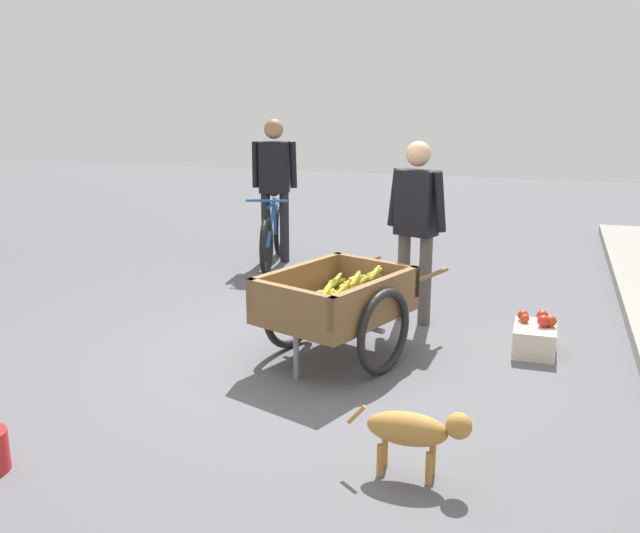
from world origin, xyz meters
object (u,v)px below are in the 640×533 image
object	(u,v)px
bicycle	(273,235)
cyclist_person	(274,177)
vendor_person	(416,216)
fruit_cart	(337,305)
dog	(415,430)
apple_crate	(535,337)

from	to	relation	value
bicycle	cyclist_person	bearing A→B (deg)	-167.07
vendor_person	bicycle	distance (m)	2.58
fruit_cart	vendor_person	distance (m)	1.25
cyclist_person	fruit_cart	bearing A→B (deg)	29.82
cyclist_person	dog	size ratio (longest dim) A/B	2.49
vendor_person	apple_crate	world-z (taller)	vendor_person
bicycle	vendor_person	bearing A→B (deg)	51.21
cyclist_person	dog	distance (m)	5.00
vendor_person	cyclist_person	distance (m)	2.63
apple_crate	vendor_person	bearing A→B (deg)	-113.40
apple_crate	fruit_cart	bearing A→B (deg)	-66.85
dog	bicycle	bearing A→B (deg)	-149.43
bicycle	dog	world-z (taller)	bicycle
fruit_cart	cyclist_person	xyz separation A→B (m)	(-2.79, -1.60, 0.57)
bicycle	apple_crate	xyz separation A→B (m)	(2.03, 3.01, -0.23)
cyclist_person	apple_crate	xyz separation A→B (m)	(2.17, 3.04, -0.89)
vendor_person	apple_crate	xyz separation A→B (m)	(0.46, 1.05, -0.83)
bicycle	dog	distance (m)	4.80
cyclist_person	vendor_person	bearing A→B (deg)	49.16
vendor_person	bicycle	world-z (taller)	vendor_person
fruit_cart	apple_crate	distance (m)	1.60
vendor_person	apple_crate	distance (m)	1.41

